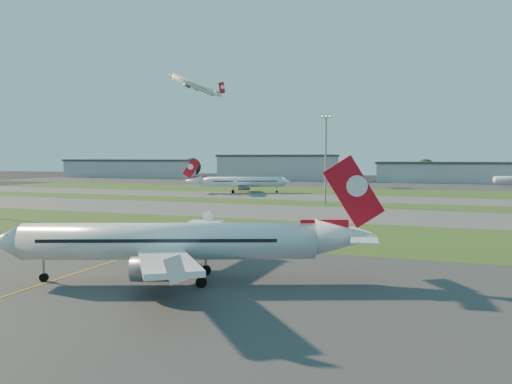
% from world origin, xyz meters
% --- Properties ---
extents(grass_strip_a, '(300.00, 34.00, 0.01)m').
position_xyz_m(grass_strip_a, '(0.00, 52.00, 0.01)').
color(grass_strip_a, '#324F1A').
rests_on(grass_strip_a, ground).
extents(taxiway_a, '(300.00, 32.00, 0.01)m').
position_xyz_m(taxiway_a, '(0.00, 85.00, 0.01)').
color(taxiway_a, '#515154').
rests_on(taxiway_a, ground).
extents(grass_strip_b, '(300.00, 18.00, 0.01)m').
position_xyz_m(grass_strip_b, '(0.00, 110.00, 0.01)').
color(grass_strip_b, '#324F1A').
rests_on(grass_strip_b, ground).
extents(taxiway_b, '(300.00, 26.00, 0.01)m').
position_xyz_m(taxiway_b, '(0.00, 132.00, 0.01)').
color(taxiway_b, '#515154').
rests_on(taxiway_b, ground).
extents(grass_strip_c, '(300.00, 40.00, 0.01)m').
position_xyz_m(grass_strip_c, '(0.00, 165.00, 0.01)').
color(grass_strip_c, '#324F1A').
rests_on(grass_strip_c, ground).
extents(apron_far, '(400.00, 80.00, 0.01)m').
position_xyz_m(apron_far, '(0.00, 225.00, 0.01)').
color(apron_far, '#333335').
rests_on(apron_far, ground).
extents(airliner_parked, '(37.87, 32.06, 12.38)m').
position_xyz_m(airliner_parked, '(17.50, 14.17, 4.35)').
color(airliner_parked, white).
rests_on(airliner_parked, ground).
extents(airliner_taxiing, '(35.91, 30.48, 11.84)m').
position_xyz_m(airliner_taxiing, '(-24.77, 143.24, 4.16)').
color(airliner_taxiing, white).
rests_on(airliner_taxiing, ground).
extents(airliner_departing, '(32.60, 27.68, 10.18)m').
position_xyz_m(airliner_departing, '(-79.69, 212.78, 52.92)').
color(airliner_departing, white).
extents(light_mast_centre, '(3.20, 0.70, 25.80)m').
position_xyz_m(light_mast_centre, '(15.00, 108.00, 14.81)').
color(light_mast_centre, gray).
rests_on(light_mast_centre, ground).
extents(hangar_far_west, '(91.80, 23.00, 12.20)m').
position_xyz_m(hangar_far_west, '(-150.00, 255.00, 6.14)').
color(hangar_far_west, '#9EA1A6').
rests_on(hangar_far_west, ground).
extents(hangar_west, '(71.40, 23.00, 15.20)m').
position_xyz_m(hangar_west, '(-45.00, 255.00, 7.64)').
color(hangar_west, '#9EA1A6').
rests_on(hangar_west, ground).
extents(hangar_east, '(81.60, 23.00, 11.20)m').
position_xyz_m(hangar_east, '(55.00, 255.00, 5.64)').
color(hangar_east, '#9EA1A6').
rests_on(hangar_east, ground).
extents(tree_far_west, '(11.00, 11.00, 12.00)m').
position_xyz_m(tree_far_west, '(-190.00, 268.00, 6.49)').
color(tree_far_west, black).
rests_on(tree_far_west, ground).
extents(tree_west, '(12.10, 12.10, 13.20)m').
position_xyz_m(tree_west, '(-110.00, 270.00, 7.14)').
color(tree_west, black).
rests_on(tree_west, ground).
extents(tree_mid_west, '(9.90, 9.90, 10.80)m').
position_xyz_m(tree_mid_west, '(-20.00, 266.00, 5.84)').
color(tree_mid_west, black).
rests_on(tree_mid_west, ground).
extents(tree_mid_east, '(11.55, 11.55, 12.60)m').
position_xyz_m(tree_mid_east, '(40.00, 269.00, 6.81)').
color(tree_mid_east, black).
rests_on(tree_mid_east, ground).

